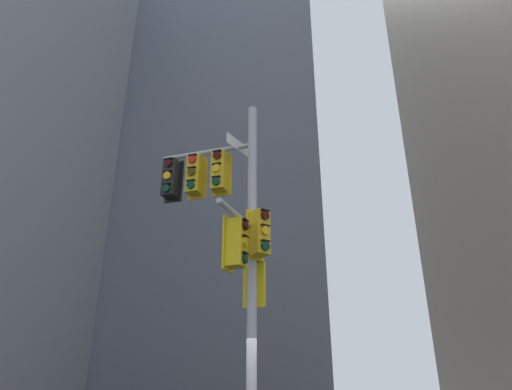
{
  "coord_description": "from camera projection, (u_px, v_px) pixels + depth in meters",
  "views": [
    {
      "loc": [
        -0.19,
        -9.73,
        1.5
      ],
      "look_at": [
        0.09,
        0.11,
        5.76
      ],
      "focal_mm": 31.95,
      "sensor_mm": 36.0,
      "label": 1
    }
  ],
  "objects": [
    {
      "name": "building_mid_block",
      "position": [
        210.0,
        164.0,
        40.49
      ],
      "size": [
        16.63,
        16.63,
        40.18
      ],
      "primitive_type": "cube",
      "color": "slate",
      "rests_on": "ground"
    },
    {
      "name": "signal_pole_assembly",
      "position": [
        230.0,
        228.0,
        10.35
      ],
      "size": [
        2.7,
        2.66,
        8.1
      ],
      "color": "#B2B2B5",
      "rests_on": "ground"
    }
  ]
}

